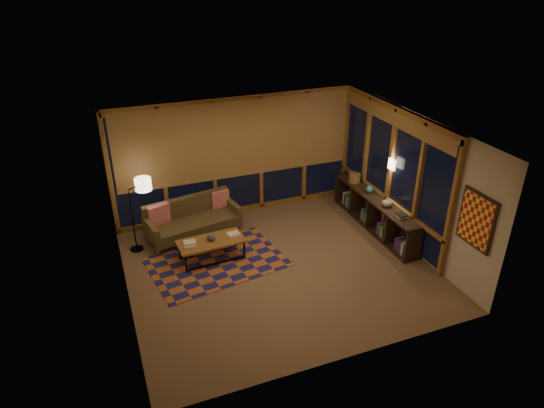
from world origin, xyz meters
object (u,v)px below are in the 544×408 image
object	(u,v)px
floor_lamp	(132,218)
bookshelf	(375,213)
sofa	(193,220)
coffee_table	(212,250)

from	to	relation	value
floor_lamp	bookshelf	xyz separation A→B (m)	(4.91, -0.96, -0.38)
sofa	floor_lamp	size ratio (longest dim) A/B	1.30
floor_lamp	coffee_table	bearing A→B (deg)	-60.78
floor_lamp	bookshelf	world-z (taller)	floor_lamp
coffee_table	floor_lamp	world-z (taller)	floor_lamp
bookshelf	floor_lamp	bearing A→B (deg)	168.91
floor_lamp	bookshelf	bearing A→B (deg)	-38.01
sofa	coffee_table	xyz separation A→B (m)	(0.12, -0.99, -0.18)
sofa	bookshelf	world-z (taller)	sofa
sofa	floor_lamp	xyz separation A→B (m)	(-1.20, -0.10, 0.34)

